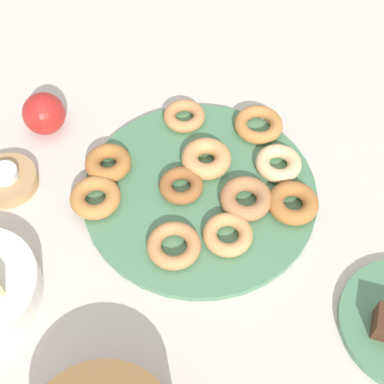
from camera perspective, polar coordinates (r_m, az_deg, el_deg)
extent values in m
plane|color=beige|center=(0.95, 0.81, -0.17)|extent=(2.40, 2.40, 0.00)
cylinder|color=#4C7F56|center=(0.94, 0.82, 0.06)|extent=(0.40, 0.40, 0.01)
torus|color=#AD6B33|center=(0.92, 10.51, -1.13)|extent=(0.11, 0.11, 0.03)
torus|color=#995B2D|center=(0.93, -1.14, 0.69)|extent=(0.11, 0.11, 0.02)
torus|color=#C6844C|center=(1.03, -0.81, 7.94)|extent=(0.11, 0.11, 0.02)
torus|color=tan|center=(0.88, 3.75, -4.46)|extent=(0.11, 0.11, 0.02)
torus|color=#BC7A3D|center=(0.92, -10.05, -0.57)|extent=(0.12, 0.12, 0.03)
torus|color=#AD6B33|center=(0.96, -8.74, 3.01)|extent=(0.11, 0.11, 0.03)
torus|color=#C6844C|center=(0.86, -1.90, -5.59)|extent=(0.12, 0.12, 0.02)
torus|color=#B27547|center=(0.91, 5.66, -0.67)|extent=(0.12, 0.12, 0.03)
torus|color=tan|center=(0.96, 1.50, 3.51)|extent=(0.12, 0.12, 0.03)
torus|color=#EABC84|center=(0.97, 9.01, 2.97)|extent=(0.11, 0.11, 0.02)
torus|color=#BC7A3D|center=(1.02, 6.96, 7.02)|extent=(0.12, 0.12, 0.02)
cylinder|color=tan|center=(1.00, -18.74, 1.15)|extent=(0.11, 0.11, 0.02)
cylinder|color=silver|center=(0.99, -19.04, 1.83)|extent=(0.05, 0.05, 0.01)
sphere|color=red|center=(1.05, -15.19, 7.91)|extent=(0.08, 0.08, 0.08)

